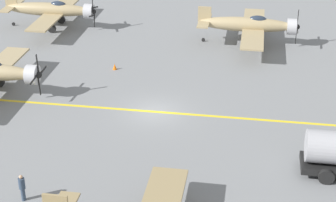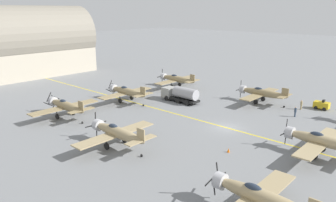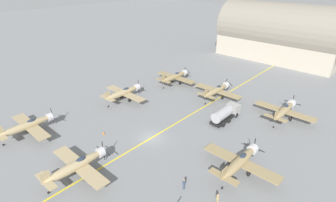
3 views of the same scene
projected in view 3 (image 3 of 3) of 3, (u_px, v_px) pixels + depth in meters
The scene contains 14 objects.
ground_plane at pixel (151, 138), 47.34m from camera, with size 400.00×400.00×0.00m, color slate.
taxiway_stripe at pixel (151, 138), 47.34m from camera, with size 0.30×160.00×0.01m, color yellow.
airplane_near_center at pixel (77, 165), 37.64m from camera, with size 12.00×9.98×3.80m.
airplane_far_left at pixel (175, 77), 69.54m from camera, with size 12.00×9.98×3.65m.
airplane_mid_left at pixel (124, 93), 60.34m from camera, with size 12.00×9.98×3.80m.
airplane_near_left at pixel (28, 125), 47.41m from camera, with size 12.00×9.98×3.77m.
airplane_far_center at pixel (217, 90), 61.54m from camera, with size 12.00×9.98×3.65m.
airplane_far_right at pixel (284, 110), 52.60m from camera, with size 12.00×9.98×3.80m.
airplane_mid_right at pixel (240, 162), 38.36m from camera, with size 12.00×9.98×3.80m.
fuel_tanker at pixel (226, 113), 52.50m from camera, with size 2.68×8.00×2.98m.
ground_crew_walking at pixel (218, 199), 33.44m from camera, with size 0.37×0.37×1.72m.
ground_crew_inspecting at pixel (184, 184), 35.81m from camera, with size 0.38×0.38×1.75m.
traffic_cone at pixel (104, 133), 48.36m from camera, with size 0.36×0.36×0.55m, color orange.
hangar at pixel (279, 35), 86.93m from camera, with size 37.96×16.53×18.38m.
Camera 3 is at (28.78, -27.17, 26.99)m, focal length 28.00 mm.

